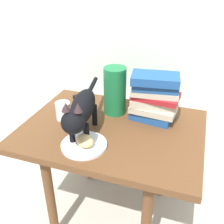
% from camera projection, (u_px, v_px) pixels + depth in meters
% --- Properties ---
extents(ground_plane, '(6.00, 6.00, 0.00)m').
position_uv_depth(ground_plane, '(112.00, 212.00, 1.47)').
color(ground_plane, '#B2A899').
extents(side_table, '(0.81, 0.60, 0.56)m').
position_uv_depth(side_table, '(112.00, 141.00, 1.23)').
color(side_table, brown).
rests_on(side_table, ground).
extents(plate, '(0.19, 0.19, 0.01)m').
position_uv_depth(plate, '(84.00, 145.00, 1.07)').
color(plate, white).
rests_on(plate, side_table).
extents(bread_roll, '(0.10, 0.09, 0.05)m').
position_uv_depth(bread_roll, '(85.00, 141.00, 1.04)').
color(bread_roll, '#E0BC7A').
rests_on(bread_roll, plate).
extents(cat, '(0.14, 0.47, 0.23)m').
position_uv_depth(cat, '(81.00, 110.00, 1.07)').
color(cat, black).
rests_on(cat, side_table).
extents(book_stack, '(0.23, 0.17, 0.23)m').
position_uv_depth(book_stack, '(154.00, 97.00, 1.21)').
color(book_stack, '#1E4C8C').
rests_on(book_stack, side_table).
extents(green_vase, '(0.11, 0.11, 0.23)m').
position_uv_depth(green_vase, '(115.00, 91.00, 1.27)').
color(green_vase, '#196B38').
rests_on(green_vase, side_table).
extents(candle_jar, '(0.07, 0.07, 0.08)m').
position_uv_depth(candle_jar, '(64.00, 111.00, 1.25)').
color(candle_jar, silver).
rests_on(candle_jar, side_table).
extents(tv_remote, '(0.15, 0.12, 0.02)m').
position_uv_depth(tv_remote, '(83.00, 101.00, 1.41)').
color(tv_remote, black).
rests_on(tv_remote, side_table).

